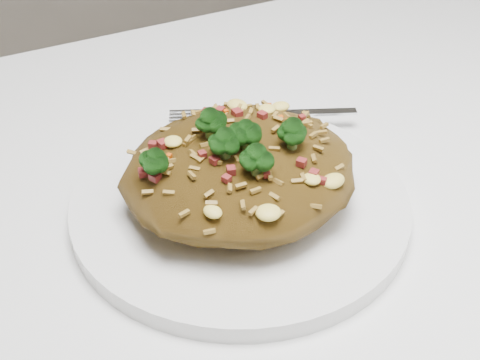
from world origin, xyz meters
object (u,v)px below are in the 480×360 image
dining_table (368,317)px  fork (272,114)px  fried_rice (240,161)px  plate (240,203)px

dining_table → fork: 0.19m
dining_table → fried_rice: size_ratio=7.11×
dining_table → fried_rice: (-0.08, 0.07, 0.14)m
fried_rice → fork: fried_rice is taller
dining_table → fried_rice: 0.17m
fork → dining_table: bearing=-64.4°
fork → fried_rice: bearing=-107.4°
plate → fork: 0.11m
dining_table → fork: size_ratio=7.78×
fried_rice → fork: 0.12m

